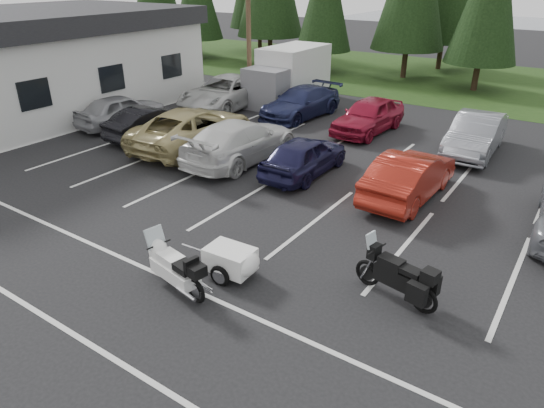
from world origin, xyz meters
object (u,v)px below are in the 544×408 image
at_px(utility_pole, 248,11).
at_px(car_near_2, 193,128).
at_px(car_far_1, 301,103).
at_px(building, 30,62).
at_px(car_near_0, 121,110).
at_px(touring_motorcycle, 174,264).
at_px(car_near_4, 304,156).
at_px(car_near_3, 241,141).
at_px(car_near_5, 409,176).
at_px(car_far_0, 226,92).
at_px(box_truck, 284,76).
at_px(car_far_3, 476,135).
at_px(car_near_1, 151,122).
at_px(car_far_2, 368,115).
at_px(cargo_trailer, 230,262).
at_px(adventure_motorcycle, 396,271).

relative_size(utility_pole, car_near_2, 1.52).
bearing_deg(car_far_1, building, -147.14).
bearing_deg(car_near_0, touring_motorcycle, 148.09).
xyz_separation_m(car_near_0, car_near_4, (10.26, -0.42, -0.04)).
height_order(car_near_3, car_near_4, car_near_3).
xyz_separation_m(car_near_5, car_far_0, (-12.06, 5.54, 0.08)).
xyz_separation_m(box_truck, car_far_3, (10.83, -2.73, -0.67)).
height_order(car_near_1, car_near_5, car_near_5).
bearing_deg(utility_pole, car_near_4, -43.72).
distance_m(car_near_5, car_far_0, 13.27).
xyz_separation_m(car_near_5, car_far_2, (-4.00, 5.80, 0.02)).
bearing_deg(utility_pole, cargo_trailer, -54.93).
height_order(box_truck, car_near_3, box_truck).
bearing_deg(car_near_4, box_truck, -53.90).
distance_m(car_near_3, cargo_trailer, 7.92).
xyz_separation_m(box_truck, cargo_trailer, (8.21, -15.04, -1.07)).
height_order(box_truck, cargo_trailer, box_truck).
bearing_deg(box_truck, car_near_1, -99.11).
distance_m(box_truck, car_far_3, 11.19).
height_order(box_truck, car_near_4, box_truck).
xyz_separation_m(car_near_1, car_near_5, (11.51, 0.28, 0.06)).
bearing_deg(touring_motorcycle, car_near_0, 155.38).
bearing_deg(box_truck, car_far_2, -22.13).
relative_size(box_truck, car_near_0, 1.28).
xyz_separation_m(utility_pole, car_near_1, (0.62, -8.08, -4.01)).
bearing_deg(car_near_5, car_near_4, 4.56).
bearing_deg(car_far_0, building, -147.41).
relative_size(car_near_5, cargo_trailer, 2.77).
relative_size(box_truck, car_far_0, 0.94).
relative_size(building, car_near_5, 3.42).
relative_size(building, cargo_trailer, 9.47).
distance_m(utility_pole, touring_motorcycle, 18.72).
xyz_separation_m(touring_motorcycle, adventure_motorcycle, (4.32, 2.46, 0.05)).
height_order(car_near_1, car_near_4, car_near_4).
relative_size(utility_pole, car_far_1, 1.79).
height_order(car_near_1, car_far_3, car_far_3).
bearing_deg(car_far_1, car_far_3, 0.84).
xyz_separation_m(car_far_0, adventure_motorcycle, (13.71, -10.91, -0.12)).
height_order(box_truck, car_far_3, box_truck).
bearing_deg(car_far_2, car_far_0, -174.65).
relative_size(car_far_3, adventure_motorcycle, 2.05).
relative_size(car_near_0, car_near_4, 1.06).
bearing_deg(car_far_2, car_near_1, -137.51).
distance_m(car_near_0, adventure_motorcycle, 16.67).
relative_size(utility_pole, cargo_trailer, 5.46).
distance_m(car_near_1, cargo_trailer, 11.56).
bearing_deg(car_near_4, building, -0.67).
bearing_deg(car_near_1, car_near_5, -176.01).
bearing_deg(touring_motorcycle, box_truck, 125.57).
relative_size(car_near_2, car_far_1, 1.18).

